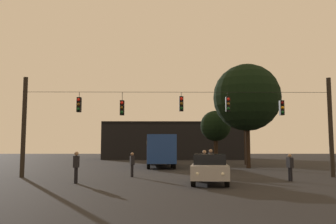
{
  "coord_description": "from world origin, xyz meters",
  "views": [
    {
      "loc": [
        -0.86,
        -6.67,
        1.83
      ],
      "look_at": [
        -0.61,
        18.4,
        4.38
      ],
      "focal_mm": 37.93,
      "sensor_mm": 36.0,
      "label": 1
    }
  ],
  "objects_px": {
    "car_near_right": "(210,168)",
    "tree_left_silhouette": "(245,103)",
    "city_bus": "(160,148)",
    "pedestrian_crossing_left": "(211,161)",
    "car_far_left": "(157,156)",
    "pedestrian_near_bus": "(132,163)",
    "pedestrian_crossing_center": "(290,166)",
    "tree_behind_building": "(247,98)",
    "pedestrian_trailing": "(205,162)",
    "pedestrian_crossing_right": "(76,165)",
    "tree_right_far": "(216,126)"
  },
  "relations": [
    {
      "from": "car_near_right",
      "to": "tree_left_silhouette",
      "type": "xyz_separation_m",
      "value": [
        6.71,
        20.86,
        6.04
      ]
    },
    {
      "from": "city_bus",
      "to": "car_near_right",
      "type": "distance_m",
      "value": 17.21
    },
    {
      "from": "pedestrian_crossing_left",
      "to": "tree_left_silhouette",
      "type": "height_order",
      "value": "tree_left_silhouette"
    },
    {
      "from": "car_far_left",
      "to": "pedestrian_near_bus",
      "type": "bearing_deg",
      "value": -92.93
    },
    {
      "from": "city_bus",
      "to": "pedestrian_crossing_center",
      "type": "distance_m",
      "value": 17.33
    },
    {
      "from": "car_far_left",
      "to": "tree_behind_building",
      "type": "xyz_separation_m",
      "value": [
        8.59,
        -12.62,
        5.72
      ]
    },
    {
      "from": "pedestrian_trailing",
      "to": "pedestrian_crossing_center",
      "type": "bearing_deg",
      "value": -24.18
    },
    {
      "from": "pedestrian_crossing_right",
      "to": "tree_behind_building",
      "type": "height_order",
      "value": "tree_behind_building"
    },
    {
      "from": "car_far_left",
      "to": "tree_right_far",
      "type": "bearing_deg",
      "value": -5.02
    },
    {
      "from": "tree_right_far",
      "to": "pedestrian_crossing_center",
      "type": "bearing_deg",
      "value": -88.79
    },
    {
      "from": "pedestrian_crossing_center",
      "to": "tree_behind_building",
      "type": "distance_m",
      "value": 14.05
    },
    {
      "from": "pedestrian_crossing_left",
      "to": "pedestrian_trailing",
      "type": "relative_size",
      "value": 1.03
    },
    {
      "from": "pedestrian_crossing_left",
      "to": "pedestrian_crossing_center",
      "type": "relative_size",
      "value": 1.16
    },
    {
      "from": "car_near_right",
      "to": "tree_behind_building",
      "type": "height_order",
      "value": "tree_behind_building"
    },
    {
      "from": "city_bus",
      "to": "tree_left_silhouette",
      "type": "relative_size",
      "value": 1.23
    },
    {
      "from": "city_bus",
      "to": "tree_behind_building",
      "type": "distance_m",
      "value": 9.8
    },
    {
      "from": "tree_left_silhouette",
      "to": "tree_behind_building",
      "type": "xyz_separation_m",
      "value": [
        -1.36,
        -6.69,
        -0.33
      ]
    },
    {
      "from": "city_bus",
      "to": "pedestrian_crossing_left",
      "type": "distance_m",
      "value": 13.0
    },
    {
      "from": "pedestrian_crossing_left",
      "to": "pedestrian_crossing_center",
      "type": "bearing_deg",
      "value": -37.83
    },
    {
      "from": "car_near_right",
      "to": "pedestrian_crossing_center",
      "type": "bearing_deg",
      "value": 16.05
    },
    {
      "from": "car_near_right",
      "to": "car_far_left",
      "type": "bearing_deg",
      "value": 96.91
    },
    {
      "from": "pedestrian_crossing_left",
      "to": "tree_right_far",
      "type": "height_order",
      "value": "tree_right_far"
    },
    {
      "from": "pedestrian_crossing_center",
      "to": "tree_left_silhouette",
      "type": "distance_m",
      "value": 20.52
    },
    {
      "from": "pedestrian_near_bus",
      "to": "tree_left_silhouette",
      "type": "xyz_separation_m",
      "value": [
        11.1,
        16.5,
        5.97
      ]
    },
    {
      "from": "city_bus",
      "to": "pedestrian_trailing",
      "type": "bearing_deg",
      "value": -77.76
    },
    {
      "from": "city_bus",
      "to": "tree_right_far",
      "type": "relative_size",
      "value": 1.7
    },
    {
      "from": "pedestrian_crossing_right",
      "to": "pedestrian_trailing",
      "type": "relative_size",
      "value": 0.97
    },
    {
      "from": "pedestrian_crossing_center",
      "to": "tree_behind_building",
      "type": "bearing_deg",
      "value": 86.89
    },
    {
      "from": "car_far_left",
      "to": "pedestrian_crossing_left",
      "type": "bearing_deg",
      "value": -80.11
    },
    {
      "from": "tree_left_silhouette",
      "to": "pedestrian_trailing",
      "type": "bearing_deg",
      "value": -110.64
    },
    {
      "from": "pedestrian_crossing_left",
      "to": "tree_behind_building",
      "type": "relative_size",
      "value": 0.18
    },
    {
      "from": "pedestrian_crossing_left",
      "to": "pedestrian_crossing_center",
      "type": "xyz_separation_m",
      "value": [
        4.0,
        -3.1,
        -0.16
      ]
    },
    {
      "from": "city_bus",
      "to": "pedestrian_trailing",
      "type": "distance_m",
      "value": 13.92
    },
    {
      "from": "pedestrian_crossing_center",
      "to": "pedestrian_trailing",
      "type": "bearing_deg",
      "value": 155.82
    },
    {
      "from": "pedestrian_crossing_right",
      "to": "pedestrian_trailing",
      "type": "distance_m",
      "value": 7.71
    },
    {
      "from": "pedestrian_near_bus",
      "to": "city_bus",
      "type": "bearing_deg",
      "value": 82.89
    },
    {
      "from": "tree_behind_building",
      "to": "tree_right_far",
      "type": "bearing_deg",
      "value": 95.82
    },
    {
      "from": "tree_right_far",
      "to": "pedestrian_crossing_right",
      "type": "bearing_deg",
      "value": -113.19
    },
    {
      "from": "car_near_right",
      "to": "pedestrian_near_bus",
      "type": "distance_m",
      "value": 6.19
    },
    {
      "from": "car_near_right",
      "to": "pedestrian_crossing_left",
      "type": "relative_size",
      "value": 2.55
    },
    {
      "from": "pedestrian_crossing_center",
      "to": "pedestrian_near_bus",
      "type": "relative_size",
      "value": 0.97
    },
    {
      "from": "city_bus",
      "to": "car_near_right",
      "type": "bearing_deg",
      "value": -80.53
    },
    {
      "from": "city_bus",
      "to": "pedestrian_crossing_right",
      "type": "height_order",
      "value": "city_bus"
    },
    {
      "from": "car_near_right",
      "to": "pedestrian_near_bus",
      "type": "relative_size",
      "value": 2.9
    },
    {
      "from": "pedestrian_crossing_center",
      "to": "pedestrian_crossing_right",
      "type": "height_order",
      "value": "pedestrian_crossing_right"
    },
    {
      "from": "pedestrian_crossing_left",
      "to": "tree_right_far",
      "type": "distance_m",
      "value": 22.27
    },
    {
      "from": "pedestrian_crossing_center",
      "to": "car_near_right",
      "type": "bearing_deg",
      "value": -163.95
    },
    {
      "from": "pedestrian_near_bus",
      "to": "pedestrian_trailing",
      "type": "xyz_separation_m",
      "value": [
        4.51,
        -0.99,
        0.1
      ]
    },
    {
      "from": "pedestrian_crossing_right",
      "to": "city_bus",
      "type": "bearing_deg",
      "value": 76.08
    },
    {
      "from": "pedestrian_crossing_center",
      "to": "pedestrian_crossing_right",
      "type": "distance_m",
      "value": 11.65
    }
  ]
}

